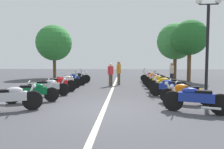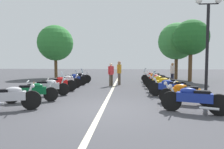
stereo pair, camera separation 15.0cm
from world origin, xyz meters
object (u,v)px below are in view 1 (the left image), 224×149
(motorcycle_left_row_5, at_px, (72,79))
(motorcycle_right_row_5, at_px, (157,80))
(motorcycle_left_row_0, at_px, (10,98))
(motorcycle_right_row_4, at_px, (160,82))
(motorcycle_right_row_2, at_px, (171,87))
(roadside_tree_0, at_px, (54,43))
(motorcycle_right_row_7, at_px, (152,77))
(motorcycle_left_row_3, at_px, (58,84))
(motorcycle_left_row_4, at_px, (65,81))
(traffic_cone_0, at_px, (34,87))
(motorcycle_left_row_6, at_px, (78,78))
(motorcycle_right_row_0, at_px, (195,99))
(motorcycle_right_row_3, at_px, (167,84))
(bystander_3, at_px, (111,73))
(motorcycle_right_row_6, at_px, (155,78))
(motorcycle_right_row_1, at_px, (186,93))
(bystander_1, at_px, (119,71))
(roadside_tree_2, at_px, (190,38))
(motorcycle_left_row_2, at_px, (48,87))
(motorcycle_left_row_1, at_px, (33,92))
(roadside_tree_1, at_px, (175,41))
(bystander_0, at_px, (172,72))
(street_lamp_twin_globe, at_px, (208,29))

(motorcycle_left_row_5, relative_size, motorcycle_right_row_5, 0.99)
(motorcycle_left_row_0, height_order, motorcycle_right_row_4, motorcycle_left_row_0)
(motorcycle_right_row_2, xyz_separation_m, roadside_tree_0, (10.70, 9.58, 3.22))
(motorcycle_right_row_7, bearing_deg, motorcycle_left_row_3, 62.76)
(motorcycle_left_row_4, xyz_separation_m, roadside_tree_0, (7.98, 3.61, 3.22))
(motorcycle_right_row_4, bearing_deg, traffic_cone_0, 30.17)
(motorcycle_left_row_0, xyz_separation_m, motorcycle_left_row_6, (8.66, -0.24, -0.00))
(motorcycle_right_row_0, relative_size, motorcycle_right_row_3, 1.00)
(motorcycle_left_row_0, xyz_separation_m, motorcycle_right_row_0, (0.21, -6.18, 0.00))
(bystander_3, bearing_deg, motorcycle_left_row_3, 86.99)
(motorcycle_left_row_4, relative_size, motorcycle_right_row_0, 0.98)
(motorcycle_right_row_3, xyz_separation_m, motorcycle_right_row_6, (4.25, -0.03, -0.03))
(motorcycle_left_row_6, distance_m, motorcycle_right_row_1, 9.34)
(motorcycle_left_row_4, distance_m, roadside_tree_0, 9.33)
(bystander_1, height_order, roadside_tree_2, roadside_tree_2)
(bystander_1, bearing_deg, motorcycle_right_row_5, -169.85)
(motorcycle_right_row_2, bearing_deg, motorcycle_left_row_2, 25.87)
(bystander_1, bearing_deg, motorcycle_right_row_2, 140.24)
(roadside_tree_0, relative_size, roadside_tree_2, 1.05)
(motorcycle_right_row_1, bearing_deg, motorcycle_right_row_6, -72.22)
(motorcycle_left_row_1, xyz_separation_m, roadside_tree_1, (11.65, -8.78, 3.25))
(bystander_3, bearing_deg, bystander_1, -94.44)
(motorcycle_right_row_7, bearing_deg, roadside_tree_0, -1.34)
(motorcycle_left_row_2, xyz_separation_m, motorcycle_left_row_5, (4.17, -0.06, 0.01))
(traffic_cone_0, height_order, bystander_0, bystander_0)
(motorcycle_left_row_5, xyz_separation_m, roadside_tree_0, (6.63, 3.69, 3.21))
(motorcycle_left_row_3, bearing_deg, motorcycle_left_row_2, -108.84)
(motorcycle_right_row_1, bearing_deg, motorcycle_right_row_2, -65.00)
(bystander_1, bearing_deg, roadside_tree_1, -114.06)
(motorcycle_right_row_7, bearing_deg, motorcycle_left_row_1, 73.71)
(motorcycle_right_row_0, distance_m, motorcycle_right_row_2, 2.85)
(motorcycle_left_row_2, height_order, motorcycle_left_row_5, motorcycle_left_row_5)
(motorcycle_right_row_1, xyz_separation_m, roadside_tree_1, (11.55, -2.58, 3.25))
(motorcycle_left_row_3, height_order, roadside_tree_1, roadside_tree_1)
(traffic_cone_0, relative_size, bystander_0, 0.38)
(motorcycle_left_row_5, bearing_deg, roadside_tree_2, -2.21)
(motorcycle_right_row_4, height_order, street_lamp_twin_globe, street_lamp_twin_globe)
(street_lamp_twin_globe, relative_size, roadside_tree_0, 0.86)
(motorcycle_right_row_5, xyz_separation_m, roadside_tree_1, (5.92, -2.74, 3.24))
(motorcycle_left_row_2, xyz_separation_m, bystander_3, (4.19, -2.80, 0.47))
(motorcycle_left_row_2, distance_m, motorcycle_left_row_5, 4.17)
(motorcycle_left_row_3, height_order, motorcycle_right_row_0, motorcycle_right_row_0)
(motorcycle_left_row_0, height_order, street_lamp_twin_globe, street_lamp_twin_globe)
(motorcycle_right_row_7, bearing_deg, bystander_1, 60.41)
(bystander_1, distance_m, roadside_tree_2, 7.36)
(motorcycle_left_row_0, height_order, motorcycle_right_row_3, motorcycle_right_row_3)
(bystander_1, bearing_deg, traffic_cone_0, 58.29)
(motorcycle_left_row_5, bearing_deg, motorcycle_right_row_5, -23.68)
(motorcycle_left_row_4, distance_m, street_lamp_twin_globe, 8.58)
(motorcycle_left_row_6, xyz_separation_m, motorcycle_right_row_4, (-2.78, -5.88, -0.01))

